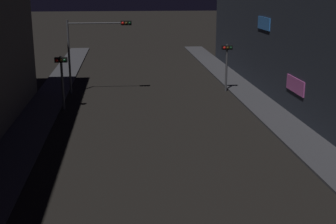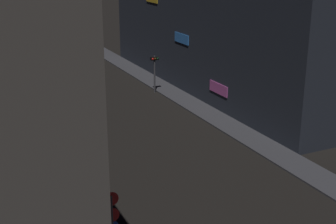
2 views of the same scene
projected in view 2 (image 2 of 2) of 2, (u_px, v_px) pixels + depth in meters
The scene contains 6 objects.
sidewalk_left at pixel (27, 132), 36.34m from camera, with size 2.32×63.45×0.12m, color #424247.
sidewalk_right at pixel (197, 107), 42.27m from camera, with size 2.32×63.45×0.12m, color #424247.
building_facade_right at pixel (233, 30), 47.77m from camera, with size 11.42×34.74×11.28m.
traffic_light_overhead at pixel (48, 62), 41.66m from camera, with size 4.72×0.41×5.48m.
traffic_light_left_kerb at pixel (39, 93), 37.40m from camera, with size 0.80×0.42×3.55m.
traffic_light_right_kerb at pixel (155, 66), 45.94m from camera, with size 0.80×0.41×3.61m.
Camera 2 is at (-12.22, -5.52, 13.11)m, focal length 51.54 mm.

